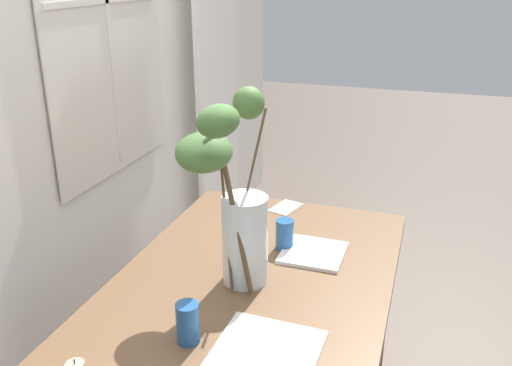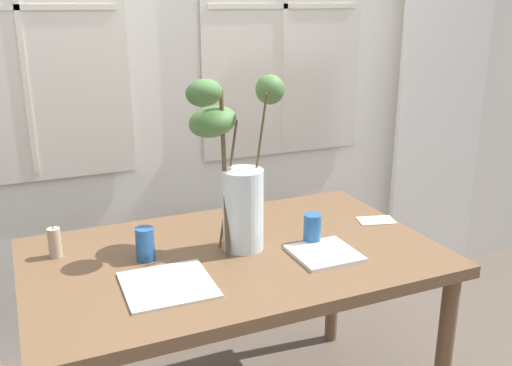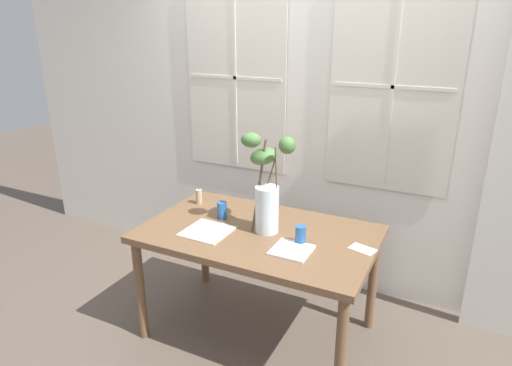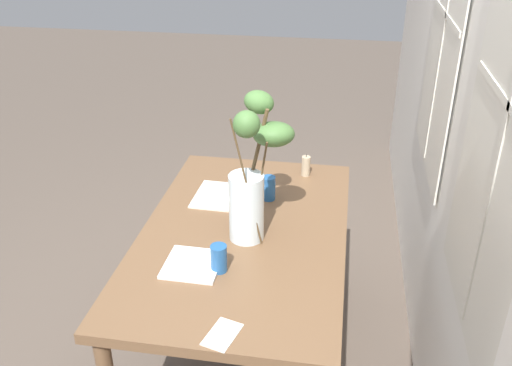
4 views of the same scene
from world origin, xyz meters
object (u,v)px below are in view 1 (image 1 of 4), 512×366
Objects in this scene: drinking_glass_blue_right at (285,234)px; plate_square_right at (313,253)px; plate_square_left at (266,352)px; dining_table at (247,309)px; drinking_glass_blue_left at (188,323)px; vase_with_branches at (234,203)px.

drinking_glass_blue_right is 0.52× the size of plate_square_right.
drinking_glass_blue_right is 0.60m from plate_square_left.
plate_square_right reaches higher than dining_table.
drinking_glass_blue_left is 0.23m from plate_square_left.
plate_square_right is (-0.01, -0.11, -0.05)m from drinking_glass_blue_right.
plate_square_left is (-0.29, -0.15, 0.09)m from dining_table.
dining_table is 6.65× the size of plate_square_right.
drinking_glass_blue_right is (0.30, -0.04, 0.14)m from dining_table.
plate_square_right is (0.26, -0.20, -0.27)m from vase_with_branches.
dining_table is 2.29× the size of vase_with_branches.
plate_square_right is at bearing -95.81° from drinking_glass_blue_right.
drinking_glass_blue_left is (-0.30, 0.07, 0.14)m from dining_table.
drinking_glass_blue_left is (-0.33, 0.02, -0.22)m from vase_with_branches.
plate_square_left is at bearing -85.33° from drinking_glass_blue_left.
dining_table is 12.85× the size of drinking_glass_blue_right.
drinking_glass_blue_right is (0.27, -0.09, -0.22)m from vase_with_branches.
dining_table is 0.34m from plate_square_left.
vase_with_branches is at bearing 32.85° from plate_square_left.
drinking_glass_blue_right reaches higher than plate_square_right.
plate_square_left is 1.27× the size of plate_square_right.
plate_square_left is (-0.31, -0.20, -0.28)m from vase_with_branches.
drinking_glass_blue_right is at bearing -10.17° from drinking_glass_blue_left.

